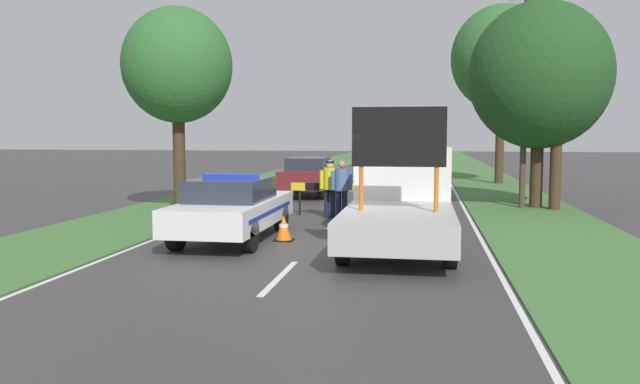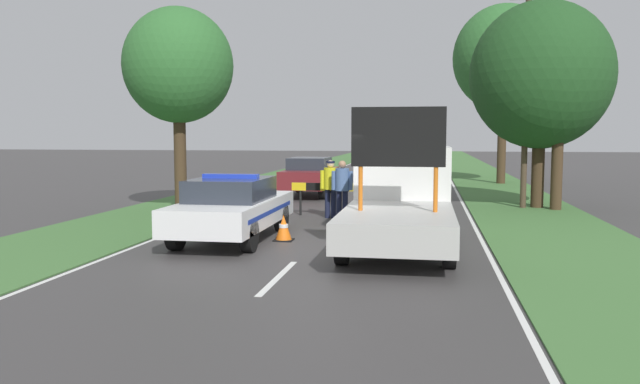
{
  "view_description": "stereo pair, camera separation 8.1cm",
  "coord_description": "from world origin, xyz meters",
  "px_view_note": "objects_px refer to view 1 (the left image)",
  "views": [
    {
      "loc": [
        2.46,
        -13.67,
        2.51
      ],
      "look_at": [
        -0.02,
        1.29,
        1.1
      ],
      "focal_mm": 35.0,
      "sensor_mm": 36.0,
      "label": 1
    },
    {
      "loc": [
        2.54,
        -13.66,
        2.51
      ],
      "look_at": [
        -0.02,
        1.29,
        1.1
      ],
      "focal_mm": 35.0,
      "sensor_mm": 36.0,
      "label": 2
    }
  ],
  "objects_px": {
    "queued_car_sedan_silver": "(414,170)",
    "utility_pole": "(525,90)",
    "traffic_cone_behind_barrier": "(256,202)",
    "roadside_tree_mid_right": "(559,70)",
    "queued_car_van_white": "(412,163)",
    "roadside_tree_near_right": "(177,66)",
    "work_truck": "(402,196)",
    "roadside_tree_mid_left": "(540,76)",
    "road_barrier": "(334,189)",
    "police_officer": "(330,184)",
    "roadside_tree_near_left": "(502,58)",
    "pedestrian_civilian": "(342,185)",
    "traffic_cone_centre_front": "(284,228)",
    "traffic_cone_near_police": "(425,206)",
    "queued_car_wagon_maroon": "(309,175)",
    "traffic_cone_near_truck": "(376,206)",
    "police_car": "(233,207)"
  },
  "relations": [
    {
      "from": "police_officer",
      "to": "queued_car_wagon_maroon",
      "type": "xyz_separation_m",
      "value": [
        -1.87,
        6.61,
        -0.2
      ]
    },
    {
      "from": "pedestrian_civilian",
      "to": "work_truck",
      "type": "bearing_deg",
      "value": -66.3
    },
    {
      "from": "work_truck",
      "to": "roadside_tree_mid_left",
      "type": "bearing_deg",
      "value": -121.93
    },
    {
      "from": "road_barrier",
      "to": "pedestrian_civilian",
      "type": "relative_size",
      "value": 1.54
    },
    {
      "from": "queued_car_wagon_maroon",
      "to": "utility_pole",
      "type": "xyz_separation_m",
      "value": [
        7.93,
        -3.15,
        3.17
      ]
    },
    {
      "from": "police_officer",
      "to": "roadside_tree_near_left",
      "type": "height_order",
      "value": "roadside_tree_near_left"
    },
    {
      "from": "traffic_cone_near_truck",
      "to": "queued_car_van_white",
      "type": "relative_size",
      "value": 0.14
    },
    {
      "from": "queued_car_sedan_silver",
      "to": "roadside_tree_mid_left",
      "type": "height_order",
      "value": "roadside_tree_mid_left"
    },
    {
      "from": "work_truck",
      "to": "roadside_tree_near_left",
      "type": "bearing_deg",
      "value": -105.36
    },
    {
      "from": "road_barrier",
      "to": "queued_car_van_white",
      "type": "bearing_deg",
      "value": 76.22
    },
    {
      "from": "utility_pole",
      "to": "traffic_cone_near_truck",
      "type": "bearing_deg",
      "value": -150.13
    },
    {
      "from": "road_barrier",
      "to": "roadside_tree_mid_right",
      "type": "distance_m",
      "value": 8.36
    },
    {
      "from": "traffic_cone_near_truck",
      "to": "traffic_cone_behind_barrier",
      "type": "bearing_deg",
      "value": 165.35
    },
    {
      "from": "queued_car_wagon_maroon",
      "to": "roadside_tree_mid_left",
      "type": "distance_m",
      "value": 9.63
    },
    {
      "from": "pedestrian_civilian",
      "to": "traffic_cone_centre_front",
      "type": "height_order",
      "value": "pedestrian_civilian"
    },
    {
      "from": "traffic_cone_near_truck",
      "to": "queued_car_sedan_silver",
      "type": "bearing_deg",
      "value": 85.45
    },
    {
      "from": "traffic_cone_near_police",
      "to": "queued_car_sedan_silver",
      "type": "xyz_separation_m",
      "value": [
        -0.51,
        12.34,
        0.42
      ]
    },
    {
      "from": "roadside_tree_near_right",
      "to": "traffic_cone_near_truck",
      "type": "bearing_deg",
      "value": 3.97
    },
    {
      "from": "traffic_cone_near_police",
      "to": "traffic_cone_behind_barrier",
      "type": "distance_m",
      "value": 5.7
    },
    {
      "from": "utility_pole",
      "to": "traffic_cone_centre_front",
      "type": "bearing_deg",
      "value": -130.66
    },
    {
      "from": "roadside_tree_mid_right",
      "to": "traffic_cone_near_police",
      "type": "bearing_deg",
      "value": -151.6
    },
    {
      "from": "roadside_tree_near_right",
      "to": "traffic_cone_centre_front",
      "type": "bearing_deg",
      "value": -45.55
    },
    {
      "from": "traffic_cone_behind_barrier",
      "to": "roadside_tree_mid_right",
      "type": "xyz_separation_m",
      "value": [
        9.84,
        1.29,
        4.34
      ]
    },
    {
      "from": "roadside_tree_near_left",
      "to": "roadside_tree_near_right",
      "type": "height_order",
      "value": "roadside_tree_near_left"
    },
    {
      "from": "work_truck",
      "to": "roadside_tree_mid_left",
      "type": "xyz_separation_m",
      "value": [
        4.29,
        7.44,
        3.39
      ]
    },
    {
      "from": "pedestrian_civilian",
      "to": "queued_car_wagon_maroon",
      "type": "xyz_separation_m",
      "value": [
        -2.28,
        7.06,
        -0.2
      ]
    },
    {
      "from": "queued_car_sedan_silver",
      "to": "utility_pole",
      "type": "height_order",
      "value": "utility_pole"
    },
    {
      "from": "police_car",
      "to": "roadside_tree_mid_left",
      "type": "height_order",
      "value": "roadside_tree_mid_left"
    },
    {
      "from": "roadside_tree_near_left",
      "to": "traffic_cone_near_police",
      "type": "bearing_deg",
      "value": -105.53
    },
    {
      "from": "roadside_tree_mid_left",
      "to": "traffic_cone_centre_front",
      "type": "bearing_deg",
      "value": -131.96
    },
    {
      "from": "traffic_cone_near_police",
      "to": "traffic_cone_behind_barrier",
      "type": "height_order",
      "value": "traffic_cone_near_police"
    },
    {
      "from": "road_barrier",
      "to": "traffic_cone_near_police",
      "type": "relative_size",
      "value": 4.2
    },
    {
      "from": "police_officer",
      "to": "roadside_tree_near_right",
      "type": "relative_size",
      "value": 0.27
    },
    {
      "from": "roadside_tree_near_left",
      "to": "roadside_tree_mid_left",
      "type": "relative_size",
      "value": 1.29
    },
    {
      "from": "police_car",
      "to": "work_truck",
      "type": "xyz_separation_m",
      "value": [
        3.95,
        0.47,
        0.3
      ]
    },
    {
      "from": "roadside_tree_mid_left",
      "to": "traffic_cone_near_truck",
      "type": "bearing_deg",
      "value": -150.79
    },
    {
      "from": "road_barrier",
      "to": "queued_car_sedan_silver",
      "type": "xyz_separation_m",
      "value": [
        2.26,
        12.67,
        -0.09
      ]
    },
    {
      "from": "police_officer",
      "to": "pedestrian_civilian",
      "type": "xyz_separation_m",
      "value": [
        0.41,
        -0.45,
        -0.01
      ]
    },
    {
      "from": "pedestrian_civilian",
      "to": "traffic_cone_near_truck",
      "type": "distance_m",
      "value": 1.67
    },
    {
      "from": "queued_car_van_white",
      "to": "roadside_tree_mid_left",
      "type": "height_order",
      "value": "roadside_tree_mid_left"
    },
    {
      "from": "queued_car_sedan_silver",
      "to": "traffic_cone_near_truck",
      "type": "bearing_deg",
      "value": 85.45
    },
    {
      "from": "queued_car_sedan_silver",
      "to": "queued_car_van_white",
      "type": "height_order",
      "value": "queued_car_van_white"
    },
    {
      "from": "queued_car_sedan_silver",
      "to": "utility_pole",
      "type": "xyz_separation_m",
      "value": [
        3.75,
        -9.7,
        3.26
      ]
    },
    {
      "from": "police_officer",
      "to": "roadside_tree_mid_right",
      "type": "relative_size",
      "value": 0.28
    },
    {
      "from": "queued_car_van_white",
      "to": "roadside_tree_near_right",
      "type": "distance_m",
      "value": 20.24
    },
    {
      "from": "roadside_tree_mid_left",
      "to": "roadside_tree_mid_right",
      "type": "xyz_separation_m",
      "value": [
        0.5,
        -0.55,
        0.12
      ]
    },
    {
      "from": "road_barrier",
      "to": "queued_car_sedan_silver",
      "type": "height_order",
      "value": "queued_car_sedan_silver"
    },
    {
      "from": "roadside_tree_mid_left",
      "to": "queued_car_wagon_maroon",
      "type": "bearing_deg",
      "value": 160.72
    },
    {
      "from": "road_barrier",
      "to": "police_officer",
      "type": "distance_m",
      "value": 0.54
    },
    {
      "from": "work_truck",
      "to": "roadside_tree_mid_left",
      "type": "distance_m",
      "value": 9.23
    }
  ]
}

